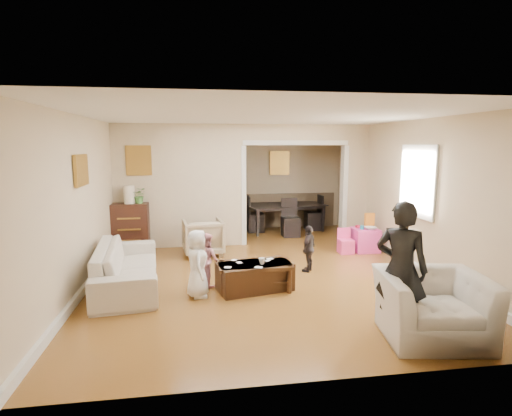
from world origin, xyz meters
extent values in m
plane|color=#A76F2B|center=(0.00, 0.00, 0.00)|extent=(7.00, 7.00, 0.00)
cube|color=#C0A98C|center=(-1.38, 1.80, 1.30)|extent=(2.75, 0.18, 2.60)
cube|color=#C0A98C|center=(2.48, 1.80, 1.30)|extent=(0.55, 0.18, 2.60)
cube|color=#C0A98C|center=(1.10, 1.80, 2.42)|extent=(2.22, 0.18, 0.35)
cube|color=white|center=(2.73, -0.40, 1.55)|extent=(0.03, 0.95, 1.10)
cube|color=brown|center=(-2.20, 1.70, 1.85)|extent=(0.45, 0.03, 0.55)
cube|color=brown|center=(-2.71, -0.60, 1.80)|extent=(0.03, 0.55, 0.40)
cube|color=brown|center=(1.10, 3.44, 1.70)|extent=(0.45, 0.03, 0.55)
imported|color=beige|center=(-2.13, -0.61, 0.33)|extent=(1.12, 2.32, 0.65)
imported|color=tan|center=(-0.94, 1.06, 0.35)|extent=(0.84, 0.86, 0.71)
imported|color=beige|center=(1.56, -2.85, 0.37)|extent=(1.27, 1.15, 0.73)
cube|color=#35170F|center=(-2.39, 1.53, 0.50)|extent=(0.72, 0.41, 0.99)
cylinder|color=#F4E6C7|center=(-2.39, 1.53, 1.17)|extent=(0.22, 0.22, 0.36)
imported|color=#427634|center=(-2.19, 1.53, 1.15)|extent=(0.29, 0.25, 0.32)
cube|color=#342010|center=(-0.21, -1.05, 0.20)|extent=(1.19, 0.78, 0.41)
imported|color=silver|center=(-0.11, -1.10, 0.46)|extent=(0.12, 0.12, 0.09)
cube|color=#E03A9A|center=(2.36, 0.82, 0.24)|extent=(0.50, 0.50, 0.47)
cube|color=yellow|center=(2.48, 0.92, 0.62)|extent=(0.20, 0.07, 0.30)
cylinder|color=#269EBE|center=(2.26, 0.77, 0.51)|extent=(0.08, 0.08, 0.08)
cube|color=#B71631|center=(2.24, 0.94, 0.50)|extent=(0.09, 0.08, 0.05)
imported|color=silver|center=(2.41, 0.70, 0.50)|extent=(0.24, 0.24, 0.06)
imported|color=black|center=(1.16, 3.01, 0.34)|extent=(2.11, 1.42, 0.68)
imported|color=black|center=(1.21, -2.74, 0.78)|extent=(0.68, 0.65, 1.57)
imported|color=white|center=(-1.06, -1.20, 0.49)|extent=(0.34, 0.49, 0.98)
imported|color=#C77C85|center=(-0.91, -0.75, 0.42)|extent=(0.48, 0.51, 0.83)
imported|color=black|center=(0.84, -0.30, 0.40)|extent=(0.44, 0.50, 0.81)
cube|color=white|center=(0.07, -0.85, 0.41)|extent=(0.12, 0.12, 0.00)
cube|color=white|center=(-0.62, -1.19, 0.41)|extent=(0.12, 0.11, 0.00)
cube|color=white|center=(-0.18, -1.26, 0.41)|extent=(0.14, 0.12, 0.00)
cube|color=white|center=(-0.50, -0.84, 0.41)|extent=(0.11, 0.11, 0.00)
cube|color=white|center=(-0.43, -0.98, 0.41)|extent=(0.10, 0.11, 0.00)
cube|color=white|center=(0.00, -0.95, 0.41)|extent=(0.10, 0.10, 0.00)
camera|label=1|loc=(-1.04, -6.80, 2.17)|focal=28.17mm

